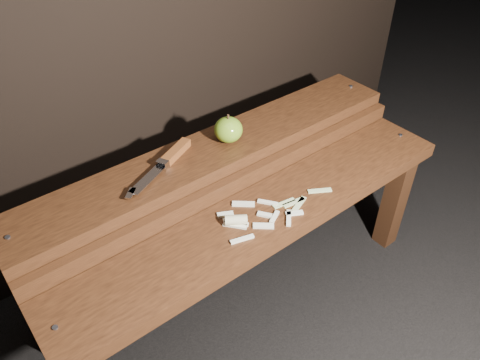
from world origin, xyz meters
TOP-DOWN VIEW (x-y plane):
  - ground at (0.00, 0.00)m, footprint 60.00×60.00m
  - bench_front_tier at (0.00, -0.06)m, footprint 1.20×0.20m
  - bench_rear_tier at (0.00, 0.17)m, footprint 1.20×0.21m
  - apple at (0.05, 0.17)m, footprint 0.08×0.08m
  - knife at (-0.14, 0.19)m, footprint 0.25×0.13m
  - apple_scraps at (-0.04, -0.05)m, footprint 0.34×0.16m

SIDE VIEW (x-z plane):
  - ground at x=0.00m, z-range 0.00..0.00m
  - bench_front_tier at x=0.00m, z-range 0.14..0.56m
  - bench_rear_tier at x=0.00m, z-range 0.16..0.67m
  - apple_scraps at x=-0.04m, z-range 0.41..0.44m
  - knife at x=-0.14m, z-range 0.50..0.52m
  - apple at x=0.05m, z-range 0.49..0.58m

